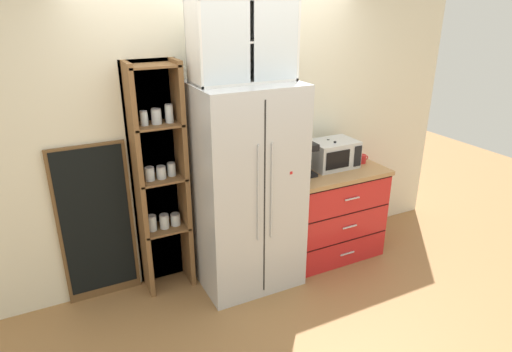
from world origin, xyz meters
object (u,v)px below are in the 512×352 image
(mug_red, at_px, (362,159))
(mug_navy, at_px, (329,162))
(chalkboard_menu, at_px, (96,224))
(refrigerator, at_px, (246,188))
(bottle_cobalt, at_px, (334,157))
(bottle_amber, at_px, (327,154))
(coffee_maker, at_px, (303,158))
(microwave, at_px, (333,154))

(mug_red, height_order, mug_navy, mug_navy)
(mug_navy, relative_size, chalkboard_menu, 0.09)
(refrigerator, bearing_deg, mug_navy, 5.86)
(bottle_cobalt, distance_m, bottle_amber, 0.11)
(mug_red, relative_size, bottle_cobalt, 0.41)
(bottle_amber, bearing_deg, coffee_maker, -164.37)
(mug_red, bearing_deg, microwave, 171.39)
(refrigerator, xyz_separation_m, mug_navy, (0.94, 0.10, 0.05))
(refrigerator, height_order, microwave, refrigerator)
(mug_red, bearing_deg, refrigerator, -178.55)
(bottle_cobalt, xyz_separation_m, bottle_amber, (0.00, 0.11, -0.01))
(bottle_amber, bearing_deg, bottle_cobalt, -90.00)
(microwave, relative_size, chalkboard_menu, 0.32)
(coffee_maker, xyz_separation_m, bottle_amber, (0.33, 0.09, -0.04))
(bottle_cobalt, bearing_deg, refrigerator, -178.49)
(microwave, relative_size, bottle_cobalt, 1.60)
(coffee_maker, height_order, mug_red, coffee_maker)
(refrigerator, distance_m, mug_red, 1.29)
(mug_red, distance_m, chalkboard_menu, 2.54)
(microwave, relative_size, mug_navy, 3.63)
(refrigerator, relative_size, bottle_cobalt, 6.58)
(refrigerator, relative_size, mug_red, 16.22)
(refrigerator, distance_m, mug_navy, 0.95)
(microwave, xyz_separation_m, chalkboard_menu, (-2.19, 0.24, -0.35))
(coffee_maker, bearing_deg, mug_red, -0.61)
(mug_navy, relative_size, bottle_cobalt, 0.44)
(mug_red, distance_m, bottle_cobalt, 0.36)
(microwave, bearing_deg, chalkboard_menu, 173.73)
(refrigerator, bearing_deg, microwave, 4.84)
(mug_navy, xyz_separation_m, bottle_amber, (-0.00, 0.04, 0.07))
(coffee_maker, bearing_deg, bottle_amber, 15.63)
(chalkboard_menu, bearing_deg, coffee_maker, -8.79)
(microwave, distance_m, coffee_maker, 0.36)
(refrigerator, height_order, mug_navy, refrigerator)
(mug_red, xyz_separation_m, bottle_amber, (-0.35, 0.10, 0.07))
(refrigerator, distance_m, chalkboard_menu, 1.28)
(chalkboard_menu, bearing_deg, mug_navy, -5.96)
(microwave, bearing_deg, refrigerator, -175.16)
(microwave, bearing_deg, bottle_cobalt, -115.99)
(microwave, xyz_separation_m, bottle_cobalt, (-0.03, -0.06, -0.01))
(mug_navy, bearing_deg, coffee_maker, -170.38)
(refrigerator, xyz_separation_m, bottle_cobalt, (0.94, 0.02, 0.13))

